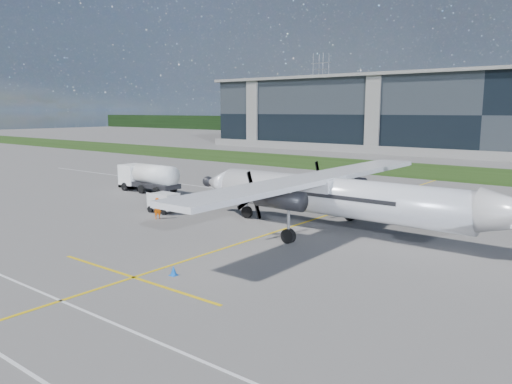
% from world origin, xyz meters
% --- Properties ---
extents(ground, '(400.00, 400.00, 0.00)m').
position_xyz_m(ground, '(0.00, 40.00, 0.00)').
color(ground, '#64615E').
rests_on(ground, ground).
extents(grass_strip, '(400.00, 18.00, 0.04)m').
position_xyz_m(grass_strip, '(0.00, 48.00, 0.02)').
color(grass_strip, '#1F3A10').
rests_on(grass_strip, ground).
extents(terminal_building, '(120.00, 20.00, 15.00)m').
position_xyz_m(terminal_building, '(0.00, 80.00, 7.50)').
color(terminal_building, black).
rests_on(terminal_building, ground).
extents(pylon_west, '(9.00, 4.60, 30.00)m').
position_xyz_m(pylon_west, '(-80.00, 150.00, 15.00)').
color(pylon_west, gray).
rests_on(pylon_west, ground).
extents(yellow_taxiway_centerline, '(0.20, 70.00, 0.01)m').
position_xyz_m(yellow_taxiway_centerline, '(3.00, 10.00, 0.01)').
color(yellow_taxiway_centerline, yellow).
rests_on(yellow_taxiway_centerline, ground).
extents(turboprop_aircraft, '(26.31, 27.28, 8.19)m').
position_xyz_m(turboprop_aircraft, '(7.35, 8.49, 4.09)').
color(turboprop_aircraft, silver).
rests_on(turboprop_aircraft, ground).
extents(fuel_tanker_truck, '(7.71, 2.51, 2.89)m').
position_xyz_m(fuel_tanker_truck, '(-17.94, 12.02, 1.45)').
color(fuel_tanker_truck, white).
rests_on(fuel_tanker_truck, ground).
extents(baggage_tug, '(2.71, 1.63, 1.63)m').
position_xyz_m(baggage_tug, '(-8.27, 5.95, 0.81)').
color(baggage_tug, silver).
rests_on(baggage_tug, ground).
extents(ground_crew_person, '(0.77, 0.91, 1.90)m').
position_xyz_m(ground_crew_person, '(-6.73, 4.00, 0.95)').
color(ground_crew_person, '#F25907').
rests_on(ground_crew_person, ground).
extents(safety_cone_fwd, '(0.36, 0.36, 0.50)m').
position_xyz_m(safety_cone_fwd, '(-6.31, 8.80, 0.25)').
color(safety_cone_fwd, blue).
rests_on(safety_cone_fwd, ground).
extents(safety_cone_stbdwing, '(0.36, 0.36, 0.50)m').
position_xyz_m(safety_cone_stbdwing, '(5.44, 22.29, 0.25)').
color(safety_cone_stbdwing, blue).
rests_on(safety_cone_stbdwing, ground).
extents(safety_cone_portwing, '(0.36, 0.36, 0.50)m').
position_xyz_m(safety_cone_portwing, '(4.35, -4.52, 0.25)').
color(safety_cone_portwing, blue).
rests_on(safety_cone_portwing, ground).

